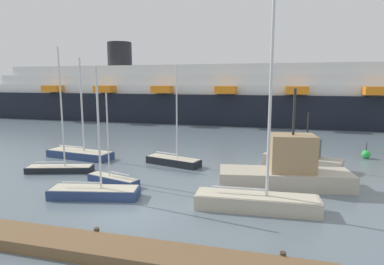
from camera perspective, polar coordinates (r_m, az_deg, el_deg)
name	(u,v)px	position (r m, az deg, el deg)	size (l,w,h in m)	color
ground_plane	(126,216)	(18.24, -11.49, -14.14)	(600.00, 600.00, 0.00)	slate
dock_pier	(84,246)	(15.12, -18.34, -18.41)	(20.07, 1.98, 0.62)	brown
sailboat_0	(60,166)	(27.85, -22.15, -5.53)	(5.25, 2.64, 9.68)	black
sailboat_1	(173,160)	(28.02, -3.30, -4.85)	(5.09, 2.70, 8.49)	black
sailboat_2	(113,179)	(23.58, -13.70, -7.92)	(4.23, 2.06, 6.35)	navy
sailboat_3	(95,191)	(21.19, -16.73, -9.83)	(5.65, 2.61, 7.98)	navy
sailboat_4	(257,199)	(18.78, 11.29, -11.40)	(6.88, 2.07, 12.26)	#BCB29E
sailboat_5	(80,153)	(32.23, -19.06, -3.44)	(6.69, 2.78, 9.18)	navy
fishing_boat_0	(287,169)	(23.08, 16.35, -6.20)	(9.07, 4.08, 6.65)	#BCB29E
fishing_boat_1	(303,158)	(28.51, 18.92, -4.25)	(6.49, 3.66, 4.64)	#BCB29E
channel_buoy_0	(366,154)	(34.31, 28.20, -3.40)	(0.79, 0.79, 1.52)	green
cruise_ship	(202,96)	(59.14, 1.77, 6.48)	(90.93, 14.83, 14.44)	black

